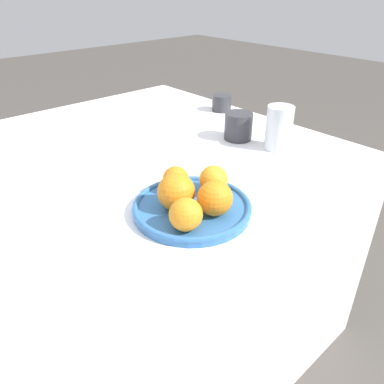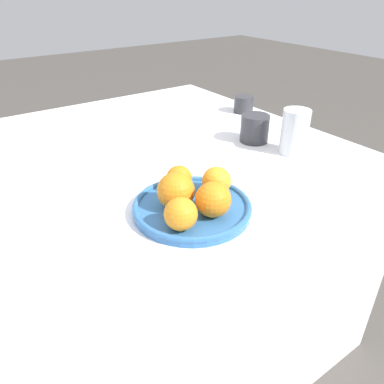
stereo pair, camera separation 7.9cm
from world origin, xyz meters
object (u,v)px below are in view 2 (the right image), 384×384
(orange_2, at_px, (217,181))
(cup_2, at_px, (255,128))
(orange_1, at_px, (179,178))
(orange_0, at_px, (176,191))
(orange_4, at_px, (181,214))
(water_glass, at_px, (295,132))
(fruit_platter, at_px, (192,207))
(orange_3, at_px, (213,200))
(cup_1, at_px, (244,104))

(orange_2, relative_size, cup_2, 0.76)
(orange_1, bearing_deg, orange_0, -128.63)
(orange_0, xyz_separation_m, orange_4, (-0.03, -0.07, -0.01))
(orange_1, distance_m, water_glass, 0.41)
(fruit_platter, bearing_deg, orange_0, 155.33)
(orange_1, distance_m, orange_4, 0.15)
(fruit_platter, relative_size, orange_2, 3.95)
(orange_3, bearing_deg, water_glass, 19.61)
(orange_0, relative_size, orange_3, 1.08)
(fruit_platter, height_order, orange_0, orange_0)
(orange_1, relative_size, orange_4, 0.90)
(orange_2, distance_m, cup_2, 0.38)
(fruit_platter, relative_size, orange_1, 4.32)
(fruit_platter, bearing_deg, cup_1, 39.13)
(orange_0, relative_size, water_glass, 0.62)
(orange_1, xyz_separation_m, cup_1, (0.54, 0.38, -0.02))
(cup_2, bearing_deg, orange_3, -143.97)
(orange_1, relative_size, orange_2, 0.91)
(cup_1, xyz_separation_m, cup_2, (-0.17, -0.24, 0.01))
(orange_1, bearing_deg, orange_4, -122.36)
(fruit_platter, distance_m, orange_0, 0.06)
(fruit_platter, height_order, orange_4, orange_4)
(orange_3, relative_size, cup_2, 0.85)
(orange_0, distance_m, cup_1, 0.74)
(orange_0, relative_size, orange_2, 1.22)
(cup_2, bearing_deg, orange_4, -148.92)
(water_glass, bearing_deg, cup_2, 103.08)
(orange_4, xyz_separation_m, cup_1, (0.63, 0.51, -0.02))
(orange_3, xyz_separation_m, water_glass, (0.41, 0.15, 0.01))
(orange_1, bearing_deg, orange_3, -90.62)
(orange_2, distance_m, cup_1, 0.66)
(orange_0, bearing_deg, orange_1, 51.37)
(water_glass, bearing_deg, fruit_platter, -167.85)
(orange_2, height_order, cup_1, orange_2)
(fruit_platter, height_order, cup_1, cup_1)
(orange_2, bearing_deg, water_glass, 13.12)
(orange_3, xyz_separation_m, cup_2, (0.38, 0.27, -0.01))
(orange_1, distance_m, cup_1, 0.67)
(orange_4, bearing_deg, orange_0, 63.67)
(cup_1, bearing_deg, fruit_platter, -140.87)
(fruit_platter, xyz_separation_m, orange_0, (-0.03, 0.01, 0.04))
(orange_4, relative_size, cup_2, 0.77)
(orange_0, bearing_deg, fruit_platter, -24.67)
(fruit_platter, bearing_deg, orange_1, 77.88)
(fruit_platter, relative_size, orange_4, 3.90)
(orange_4, bearing_deg, orange_1, 57.64)
(orange_0, relative_size, cup_2, 0.92)
(orange_4, relative_size, water_glass, 0.52)
(orange_0, distance_m, orange_1, 0.08)
(water_glass, xyz_separation_m, cup_2, (-0.03, 0.13, -0.02))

